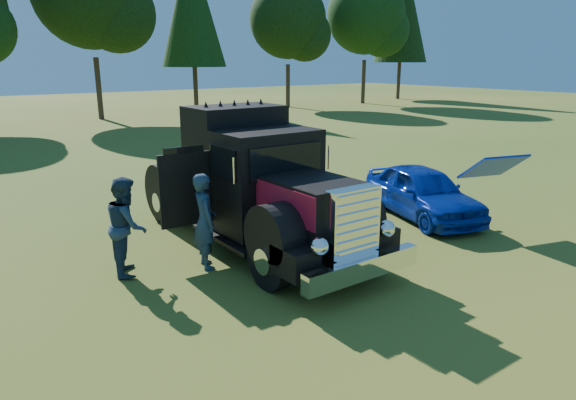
# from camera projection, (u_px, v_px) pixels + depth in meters

# --- Properties ---
(ground) EXTENTS (120.00, 120.00, 0.00)m
(ground) POSITION_uv_depth(u_px,v_px,m) (361.00, 273.00, 9.94)
(ground) COLOR #2B4E17
(ground) RESTS_ON ground
(diamond_t_truck) EXTENTS (3.38, 7.16, 3.00)m
(diamond_t_truck) POSITION_uv_depth(u_px,v_px,m) (257.00, 189.00, 11.14)
(diamond_t_truck) COLOR black
(diamond_t_truck) RESTS_ON ground
(hotrod_coupe) EXTENTS (2.62, 4.36, 1.89)m
(hotrod_coupe) POSITION_uv_depth(u_px,v_px,m) (423.00, 192.00, 13.31)
(hotrod_coupe) COLOR #0848BE
(hotrod_coupe) RESTS_ON ground
(spectator_near) EXTENTS (0.59, 0.77, 1.90)m
(spectator_near) POSITION_uv_depth(u_px,v_px,m) (205.00, 221.00, 9.99)
(spectator_near) COLOR #1B1D40
(spectator_near) RESTS_ON ground
(spectator_far) EXTENTS (0.99, 1.11, 1.89)m
(spectator_far) POSITION_uv_depth(u_px,v_px,m) (127.00, 226.00, 9.73)
(spectator_far) COLOR #1B2241
(spectator_far) RESTS_ON ground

